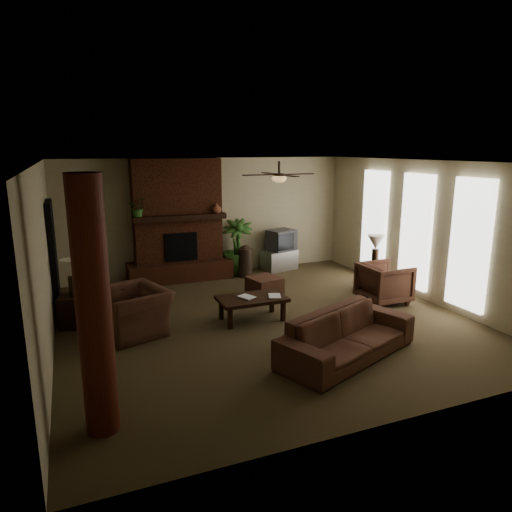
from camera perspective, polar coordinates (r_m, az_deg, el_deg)
name	(u,v)px	position (r m, az deg, el deg)	size (l,w,h in m)	color
room_shell	(265,244)	(8.07, 1.07, 1.47)	(7.00, 7.00, 7.00)	#4B3E25
fireplace	(178,231)	(10.90, -9.52, 3.06)	(2.40, 0.70, 2.80)	#522716
windows	(416,232)	(10.07, 18.98, 2.82)	(0.08, 3.65, 2.35)	white
log_column	(94,309)	(5.14, -19.27, -6.16)	(0.36, 0.36, 2.80)	#592316
doorway	(54,259)	(9.29, -23.57, -0.29)	(0.10, 1.00, 2.10)	black
ceiling_fan	(279,177)	(8.35, 2.84, 9.69)	(1.35, 1.35, 0.37)	black
sofa	(348,328)	(7.03, 11.19, -8.65)	(2.32, 0.68, 0.91)	#503122
armchair_left	(132,304)	(8.02, -14.97, -5.66)	(1.16, 0.76, 1.02)	#503122
armchair_right	(385,281)	(9.61, 15.48, -2.98)	(0.86, 0.80, 0.88)	#503122
coffee_table	(252,300)	(8.34, -0.50, -5.45)	(1.20, 0.70, 0.43)	black
ottoman	(264,286)	(9.74, 1.04, -3.76)	(0.60, 0.60, 0.40)	#503122
tv_stand	(279,260)	(11.82, 2.87, -0.47)	(0.85, 0.50, 0.50)	#BABABD
tv	(282,240)	(11.73, 3.15, 1.96)	(0.77, 0.69, 0.52)	#3A3B3D
floor_vase	(245,259)	(11.11, -1.33, -0.39)	(0.34, 0.34, 0.77)	#31241B
floor_plant	(237,259)	(11.37, -2.32, -0.35)	(0.75, 1.35, 0.75)	#346126
side_table_left	(75,311)	(8.71, -21.28, -6.25)	(0.50, 0.50, 0.55)	black
lamp_left	(72,271)	(8.47, -21.69, -1.68)	(0.39, 0.39, 0.65)	black
side_table_right	(372,276)	(10.53, 14.00, -2.42)	(0.50, 0.50, 0.55)	black
lamp_right	(376,244)	(10.33, 14.48, 1.40)	(0.37, 0.37, 0.65)	black
mantel_plant	(138,209)	(10.45, -14.25, 5.56)	(0.38, 0.42, 0.33)	#346126
mantel_vase	(217,208)	(10.78, -4.84, 5.85)	(0.22, 0.23, 0.22)	brown
book_a	(242,291)	(8.18, -1.69, -4.35)	(0.22, 0.03, 0.29)	#999999
book_b	(269,289)	(8.30, 1.56, -4.06)	(0.21, 0.02, 0.29)	#999999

